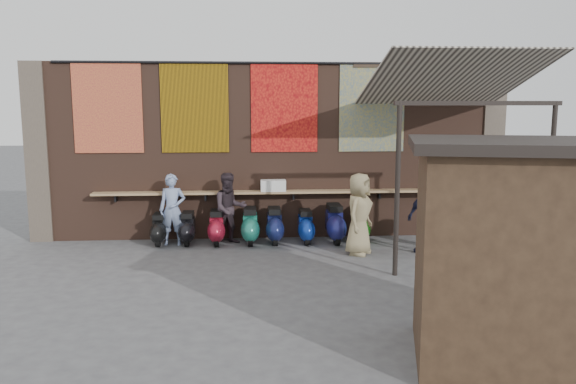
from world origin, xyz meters
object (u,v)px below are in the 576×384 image
(scooter_stool_2, at_px, (217,227))
(shopper_tan, at_px, (359,214))
(scooter_stool_5, at_px, (306,227))
(scooter_stool_6, at_px, (335,224))
(shelf_box, at_px, (273,186))
(diner_left, at_px, (172,210))
(shopper_grey, at_px, (512,221))
(scooter_stool_7, at_px, (360,225))
(scooter_stool_3, at_px, (250,226))
(market_stall, at_px, (522,259))
(shopper_navy, at_px, (427,216))
(scooter_stool_1, at_px, (188,228))
(scooter_stool_0, at_px, (159,229))
(scooter_stool_4, at_px, (275,226))
(diner_right, at_px, (230,208))

(scooter_stool_2, relative_size, shopper_tan, 0.47)
(scooter_stool_5, relative_size, scooter_stool_6, 0.87)
(shelf_box, bearing_deg, scooter_stool_5, -25.26)
(shelf_box, relative_size, scooter_stool_6, 0.63)
(diner_left, bearing_deg, shopper_grey, -16.74)
(scooter_stool_7, bearing_deg, shopper_grey, -37.03)
(scooter_stool_3, distance_m, market_stall, 6.91)
(shopper_tan, bearing_deg, shopper_navy, -58.06)
(scooter_stool_6, bearing_deg, shopper_tan, -72.66)
(shopper_grey, bearing_deg, scooter_stool_7, -2.10)
(scooter_stool_1, xyz_separation_m, diner_left, (-0.32, -0.03, 0.43))
(scooter_stool_5, relative_size, market_stall, 0.30)
(scooter_stool_0, relative_size, scooter_stool_1, 0.97)
(diner_left, xyz_separation_m, market_stall, (4.84, -6.12, 0.48))
(diner_left, bearing_deg, shopper_navy, -12.56)
(scooter_stool_1, height_order, market_stall, market_stall)
(scooter_stool_4, height_order, scooter_stool_6, scooter_stool_6)
(scooter_stool_2, bearing_deg, scooter_stool_1, 177.11)
(scooter_stool_6, xyz_separation_m, diner_left, (-3.60, 0.04, 0.36))
(scooter_stool_3, xyz_separation_m, market_stall, (3.14, -6.10, 0.87))
(scooter_stool_6, bearing_deg, scooter_stool_3, 179.38)
(shelf_box, bearing_deg, diner_right, -162.96)
(shelf_box, distance_m, scooter_stool_3, 1.06)
(scooter_stool_3, bearing_deg, market_stall, -62.77)
(scooter_stool_0, xyz_separation_m, shopper_grey, (7.06, -1.97, 0.48))
(diner_left, bearing_deg, scooter_stool_6, -1.41)
(market_stall, bearing_deg, scooter_stool_0, 144.33)
(scooter_stool_5, height_order, scooter_stool_6, scooter_stool_6)
(shelf_box, bearing_deg, shopper_grey, -26.35)
(shelf_box, distance_m, shopper_navy, 3.45)
(scooter_stool_7, height_order, shopper_tan, shopper_tan)
(shopper_navy, bearing_deg, shopper_tan, -21.43)
(shopper_navy, distance_m, shopper_tan, 1.41)
(scooter_stool_6, distance_m, diner_left, 3.61)
(scooter_stool_0, relative_size, shopper_navy, 0.46)
(shelf_box, height_order, shopper_tan, shopper_tan)
(scooter_stool_3, bearing_deg, shopper_navy, -16.78)
(scooter_stool_0, bearing_deg, shopper_tan, -14.85)
(shelf_box, distance_m, shopper_tan, 2.23)
(shopper_grey, bearing_deg, market_stall, 100.17)
(diner_right, bearing_deg, scooter_stool_7, -18.30)
(diner_left, bearing_deg, scooter_stool_2, -1.10)
(scooter_stool_0, distance_m, scooter_stool_5, 3.24)
(scooter_stool_1, height_order, scooter_stool_5, scooter_stool_5)
(shelf_box, distance_m, market_stall, 6.93)
(scooter_stool_2, relative_size, shopper_navy, 0.50)
(scooter_stool_7, bearing_deg, market_stall, -83.81)
(scooter_stool_7, relative_size, shopper_grey, 0.47)
(scooter_stool_5, xyz_separation_m, shopper_navy, (2.40, -1.09, 0.42))
(scooter_stool_4, xyz_separation_m, shopper_grey, (4.52, -1.92, 0.43))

